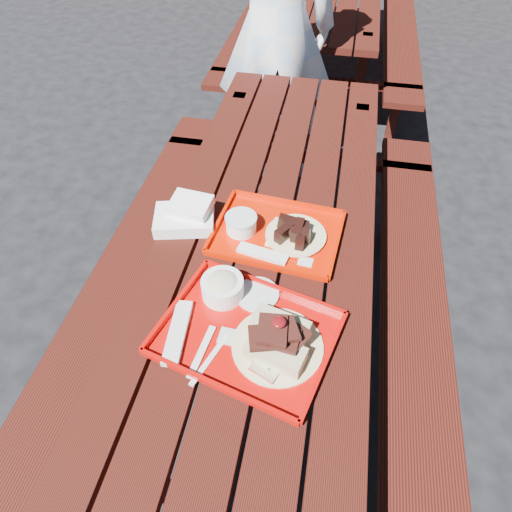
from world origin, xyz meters
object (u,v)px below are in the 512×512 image
at_px(picnic_table_far, 328,8).
at_px(person, 275,28).
at_px(far_tray, 274,232).
at_px(picnic_table_near, 264,274).
at_px(near_tray, 250,323).

bearing_deg(picnic_table_far, person, -98.18).
relative_size(picnic_table_far, far_tray, 5.30).
distance_m(picnic_table_near, far_tray, 0.21).
bearing_deg(person, picnic_table_far, -110.09).
xyz_separation_m(near_tray, far_tray, (0.01, 0.39, -0.01)).
relative_size(near_tray, far_tray, 1.22).
relative_size(picnic_table_near, far_tray, 5.30).
relative_size(picnic_table_near, near_tray, 4.35).
distance_m(picnic_table_near, near_tray, 0.44).
bearing_deg(far_tray, picnic_table_far, 90.65).
bearing_deg(picnic_table_far, far_tray, -89.35).
bearing_deg(near_tray, picnic_table_far, 90.48).
height_order(picnic_table_near, person, person).
bearing_deg(near_tray, person, 97.24).
distance_m(picnic_table_near, picnic_table_far, 2.80).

